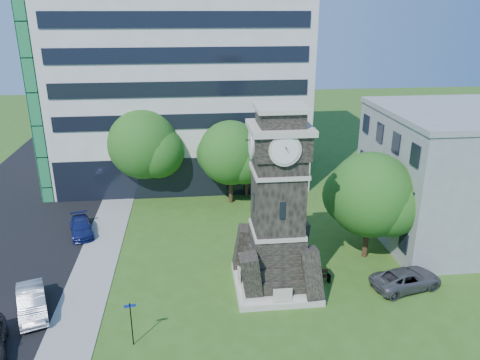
{
  "coord_description": "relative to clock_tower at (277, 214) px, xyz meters",
  "views": [
    {
      "loc": [
        -2.31,
        -24.61,
        17.6
      ],
      "look_at": [
        1.06,
        6.06,
        6.17
      ],
      "focal_mm": 35.0,
      "sensor_mm": 36.0,
      "label": 1
    }
  ],
  "objects": [
    {
      "name": "ground",
      "position": [
        -3.0,
        -2.0,
        -5.28
      ],
      "size": [
        160.0,
        160.0,
        0.0
      ],
      "primitive_type": "plane",
      "color": "#345B1A",
      "rests_on": "ground"
    },
    {
      "name": "sidewalk",
      "position": [
        -12.5,
        3.0,
        -5.25
      ],
      "size": [
        3.0,
        70.0,
        0.06
      ],
      "primitive_type": "cube",
      "color": "gray",
      "rests_on": "ground"
    },
    {
      "name": "clock_tower",
      "position": [
        0.0,
        0.0,
        0.0
      ],
      "size": [
        5.4,
        5.4,
        12.22
      ],
      "color": "beige",
      "rests_on": "ground"
    },
    {
      "name": "office_tall",
      "position": [
        -6.2,
        23.84,
        8.94
      ],
      "size": [
        26.2,
        15.11,
        28.6
      ],
      "color": "silver",
      "rests_on": "ground"
    },
    {
      "name": "office_low",
      "position": [
        16.97,
        6.0,
        -0.07
      ],
      "size": [
        15.2,
        12.2,
        10.4
      ],
      "color": "#979A9C",
      "rests_on": "ground"
    },
    {
      "name": "car_street_mid",
      "position": [
        -15.29,
        -1.29,
        -4.54
      ],
      "size": [
        2.98,
        4.76,
        1.48
      ],
      "primitive_type": "imported",
      "rotation": [
        0.0,
        0.0,
        0.34
      ],
      "color": "#A6A7AD",
      "rests_on": "ground"
    },
    {
      "name": "car_street_north",
      "position": [
        -14.51,
        9.3,
        -4.68
      ],
      "size": [
        2.78,
        4.48,
        1.21
      ],
      "primitive_type": "imported",
      "rotation": [
        0.0,
        0.0,
        0.28
      ],
      "color": "navy",
      "rests_on": "ground"
    },
    {
      "name": "car_east_lot",
      "position": [
        8.6,
        -1.18,
        -4.61
      ],
      "size": [
        5.18,
        3.27,
        1.33
      ],
      "primitive_type": "imported",
      "rotation": [
        0.0,
        0.0,
        1.81
      ],
      "color": "#4F4F54",
      "rests_on": "ground"
    },
    {
      "name": "park_bench",
      "position": [
        2.9,
        0.07,
        -4.82
      ],
      "size": [
        1.68,
        0.45,
        0.87
      ],
      "rotation": [
        0.0,
        0.0,
        0.23
      ],
      "color": "black",
      "rests_on": "ground"
    },
    {
      "name": "street_sign",
      "position": [
        -8.88,
        -4.91,
        -3.59
      ],
      "size": [
        0.65,
        0.06,
        2.7
      ],
      "rotation": [
        0.0,
        0.0,
        0.15
      ],
      "color": "black",
      "rests_on": "ground"
    },
    {
      "name": "tree_nw",
      "position": [
        -9.65,
        16.83,
        -0.05
      ],
      "size": [
        7.37,
        6.7,
        8.8
      ],
      "rotation": [
        0.0,
        0.0,
        0.02
      ],
      "color": "#332114",
      "rests_on": "ground"
    },
    {
      "name": "tree_nc",
      "position": [
        -1.57,
        14.67,
        -0.53
      ],
      "size": [
        6.59,
        5.99,
        7.95
      ],
      "rotation": [
        0.0,
        0.0,
        -0.04
      ],
      "color": "#332114",
      "rests_on": "ground"
    },
    {
      "name": "tree_ne",
      "position": [
        0.1,
        15.98,
        -1.41
      ],
      "size": [
        5.34,
        4.86,
        6.46
      ],
      "rotation": [
        0.0,
        0.0,
        -0.39
      ],
      "color": "#332114",
      "rests_on": "ground"
    },
    {
      "name": "tree_east",
      "position": [
        7.48,
        3.22,
        -0.48
      ],
      "size": [
        6.79,
        6.17,
        8.08
      ],
      "rotation": [
        0.0,
        0.0,
        -0.32
      ],
      "color": "#332114",
      "rests_on": "ground"
    }
  ]
}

